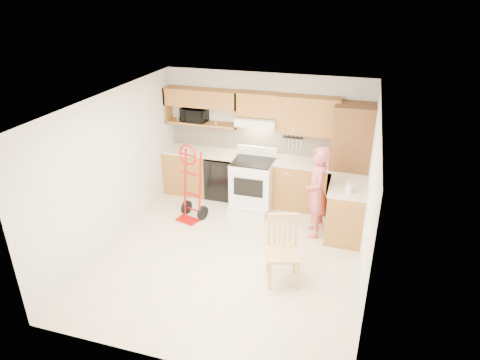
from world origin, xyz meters
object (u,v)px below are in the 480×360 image
at_px(person, 317,192).
at_px(hand_truck, 189,187).
at_px(dining_chair, 283,252).
at_px(microwave, 194,115).
at_px(range, 252,181).

relative_size(person, hand_truck, 1.23).
bearing_deg(person, dining_chair, -22.91).
xyz_separation_m(microwave, hand_truck, (0.35, -1.21, -0.97)).
bearing_deg(range, dining_chair, -63.44).
relative_size(range, person, 0.71).
bearing_deg(microwave, hand_truck, -67.94).
distance_m(microwave, person, 2.94).
height_order(range, hand_truck, hand_truck).
relative_size(microwave, range, 0.43).
distance_m(person, dining_chair, 1.48).
bearing_deg(person, hand_truck, -98.99).
xyz_separation_m(hand_truck, dining_chair, (1.99, -1.30, -0.15)).
bearing_deg(dining_chair, range, 99.79).
distance_m(range, person, 1.44).
bearing_deg(hand_truck, range, 53.52).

